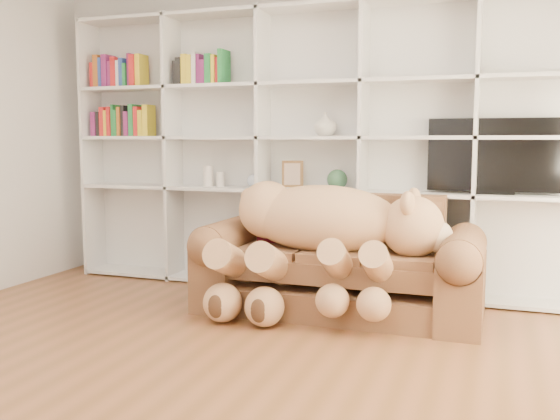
% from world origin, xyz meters
% --- Properties ---
extents(floor, '(5.00, 5.00, 0.00)m').
position_xyz_m(floor, '(0.00, 0.00, 0.00)').
color(floor, brown).
rests_on(floor, ground).
extents(wall_back, '(5.00, 0.02, 2.70)m').
position_xyz_m(wall_back, '(0.00, 2.50, 1.35)').
color(wall_back, silver).
rests_on(wall_back, floor).
extents(bookshelf, '(4.43, 0.35, 2.40)m').
position_xyz_m(bookshelf, '(-0.24, 2.36, 1.31)').
color(bookshelf, silver).
rests_on(bookshelf, floor).
extents(sofa, '(2.06, 0.89, 0.87)m').
position_xyz_m(sofa, '(0.40, 1.70, 0.33)').
color(sofa, brown).
rests_on(sofa, floor).
extents(teddy_bear, '(1.67, 0.88, 0.97)m').
position_xyz_m(teddy_bear, '(0.30, 1.53, 0.62)').
color(teddy_bear, tan).
rests_on(teddy_bear, sofa).
extents(throw_pillow, '(0.46, 0.32, 0.44)m').
position_xyz_m(throw_pillow, '(-0.08, 1.85, 0.65)').
color(throw_pillow, '#550E13').
rests_on(throw_pillow, sofa).
extents(tv, '(0.99, 0.18, 0.58)m').
position_xyz_m(tv, '(1.45, 2.35, 1.15)').
color(tv, black).
rests_on(tv, bookshelf).
extents(picture_frame, '(0.18, 0.09, 0.23)m').
position_xyz_m(picture_frame, '(-0.17, 2.30, 0.99)').
color(picture_frame, brown).
rests_on(picture_frame, bookshelf).
extents(green_vase, '(0.17, 0.17, 0.17)m').
position_xyz_m(green_vase, '(0.22, 2.30, 0.95)').
color(green_vase, '#2B5437').
rests_on(green_vase, bookshelf).
extents(figurine_tall, '(0.11, 0.11, 0.18)m').
position_xyz_m(figurine_tall, '(-0.97, 2.30, 0.96)').
color(figurine_tall, silver).
rests_on(figurine_tall, bookshelf).
extents(figurine_short, '(0.09, 0.09, 0.13)m').
position_xyz_m(figurine_short, '(-0.85, 2.30, 0.93)').
color(figurine_short, silver).
rests_on(figurine_short, bookshelf).
extents(snow_globe, '(0.11, 0.11, 0.11)m').
position_xyz_m(snow_globe, '(-0.54, 2.30, 0.93)').
color(snow_globe, silver).
rests_on(snow_globe, bookshelf).
extents(shelf_vase, '(0.22, 0.22, 0.20)m').
position_xyz_m(shelf_vase, '(0.12, 2.30, 1.41)').
color(shelf_vase, beige).
rests_on(shelf_vase, bookshelf).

